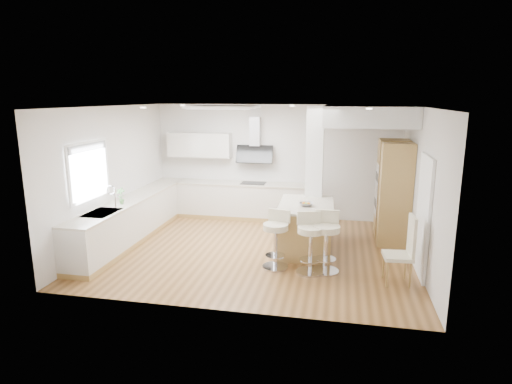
% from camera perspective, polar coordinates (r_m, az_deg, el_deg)
% --- Properties ---
extents(ground, '(6.00, 6.00, 0.00)m').
position_cam_1_polar(ground, '(8.57, -0.01, -7.75)').
color(ground, olive).
rests_on(ground, ground).
extents(ceiling, '(6.00, 5.00, 0.02)m').
position_cam_1_polar(ceiling, '(8.57, -0.01, -7.75)').
color(ceiling, silver).
rests_on(ceiling, ground).
extents(wall_back, '(6.00, 0.04, 2.80)m').
position_cam_1_polar(wall_back, '(10.62, 2.63, 4.03)').
color(wall_back, silver).
rests_on(wall_back, ground).
extents(wall_left, '(0.04, 5.00, 2.80)m').
position_cam_1_polar(wall_left, '(9.25, -18.58, 2.10)').
color(wall_left, silver).
rests_on(wall_left, ground).
extents(wall_right, '(0.04, 5.00, 2.80)m').
position_cam_1_polar(wall_right, '(8.17, 21.11, 0.58)').
color(wall_right, silver).
rests_on(wall_right, ground).
extents(skylight, '(4.10, 2.10, 0.06)m').
position_cam_1_polar(skylight, '(8.81, -4.38, 11.20)').
color(skylight, white).
rests_on(skylight, ground).
extents(window_left, '(0.06, 1.28, 1.07)m').
position_cam_1_polar(window_left, '(8.42, -21.46, 2.93)').
color(window_left, white).
rests_on(window_left, ground).
extents(doorway_right, '(0.05, 1.00, 2.10)m').
position_cam_1_polar(doorway_right, '(7.68, 21.41, -3.25)').
color(doorway_right, '#4E443D').
rests_on(doorway_right, ground).
extents(counter_left, '(0.63, 4.50, 1.35)m').
position_cam_1_polar(counter_left, '(9.51, -15.92, -3.28)').
color(counter_left, '#AE894A').
rests_on(counter_left, ground).
extents(counter_back, '(3.62, 0.63, 2.50)m').
position_cam_1_polar(counter_back, '(10.65, -2.50, 0.21)').
color(counter_back, '#AE894A').
rests_on(counter_back, ground).
extents(pillar, '(0.35, 0.35, 2.80)m').
position_cam_1_polar(pillar, '(8.99, 7.77, 2.36)').
color(pillar, white).
rests_on(pillar, ground).
extents(soffit, '(1.78, 2.20, 0.40)m').
position_cam_1_polar(soffit, '(9.30, 14.73, 9.86)').
color(soffit, silver).
rests_on(soffit, ground).
extents(oven_column, '(0.63, 1.21, 2.10)m').
position_cam_1_polar(oven_column, '(9.38, 17.78, 0.11)').
color(oven_column, '#AE894A').
rests_on(oven_column, ground).
extents(peninsula, '(1.10, 1.61, 1.03)m').
position_cam_1_polar(peninsula, '(8.46, 6.66, -4.68)').
color(peninsula, '#AE894A').
rests_on(peninsula, ground).
extents(bar_stool_a, '(0.56, 0.56, 1.03)m').
position_cam_1_polar(bar_stool_a, '(7.56, 2.69, -5.91)').
color(bar_stool_a, silver).
rests_on(bar_stool_a, ground).
extents(bar_stool_b, '(0.59, 0.59, 1.05)m').
position_cam_1_polar(bar_stool_b, '(7.41, 7.25, -6.32)').
color(bar_stool_b, silver).
rests_on(bar_stool_b, ground).
extents(bar_stool_c, '(0.48, 0.48, 1.07)m').
position_cam_1_polar(bar_stool_c, '(7.47, 9.33, -6.14)').
color(bar_stool_c, silver).
rests_on(bar_stool_c, ground).
extents(dining_chair, '(0.47, 0.47, 1.14)m').
position_cam_1_polar(dining_chair, '(7.31, 19.21, -7.04)').
color(dining_chair, beige).
rests_on(dining_chair, ground).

